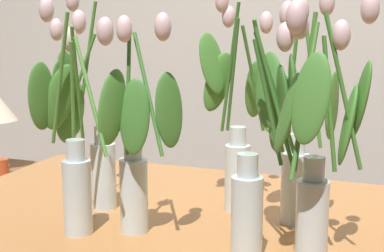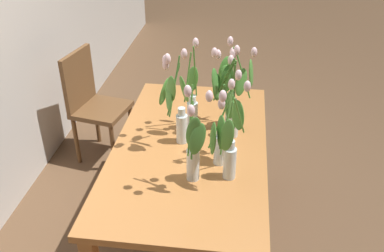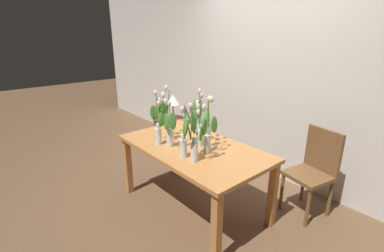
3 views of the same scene
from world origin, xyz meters
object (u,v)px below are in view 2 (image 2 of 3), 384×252
(tulip_vase_6, at_px, (224,134))
(tulip_vase_4, at_px, (193,153))
(dining_table, at_px, (190,158))
(tulip_vase_3, at_px, (228,143))
(dining_chair, at_px, (92,100))
(tulip_vase_0, at_px, (233,91))
(tulip_vase_1, at_px, (176,111))
(tulip_vase_5, at_px, (191,102))
(tulip_vase_2, at_px, (228,100))

(tulip_vase_6, bearing_deg, tulip_vase_4, 146.33)
(dining_table, distance_m, tulip_vase_3, 0.48)
(tulip_vase_4, height_order, dining_chair, tulip_vase_4)
(tulip_vase_0, bearing_deg, tulip_vase_3, 179.63)
(dining_chair, bearing_deg, tulip_vase_0, -116.93)
(dining_table, height_order, tulip_vase_0, tulip_vase_0)
(dining_table, xyz_separation_m, tulip_vase_6, (-0.13, -0.20, 0.27))
(tulip_vase_1, height_order, tulip_vase_6, tulip_vase_1)
(tulip_vase_4, bearing_deg, tulip_vase_1, 21.71)
(tulip_vase_1, bearing_deg, tulip_vase_0, -49.59)
(tulip_vase_0, xyz_separation_m, tulip_vase_1, (-0.27, 0.32, -0.01))
(dining_table, xyz_separation_m, tulip_vase_0, (0.29, -0.23, 0.32))
(tulip_vase_6, bearing_deg, dining_table, 57.01)
(tulip_vase_6, bearing_deg, tulip_vase_5, 33.82)
(dining_chair, bearing_deg, tulip_vase_6, -131.72)
(dining_table, relative_size, tulip_vase_2, 2.93)
(tulip_vase_4, height_order, tulip_vase_5, tulip_vase_4)
(tulip_vase_3, distance_m, tulip_vase_4, 0.18)
(tulip_vase_5, xyz_separation_m, tulip_vase_6, (-0.33, -0.22, -0.00))
(tulip_vase_4, bearing_deg, dining_table, 10.09)
(tulip_vase_1, distance_m, tulip_vase_5, 0.20)
(tulip_vase_4, bearing_deg, dining_chair, 38.98)
(dining_table, relative_size, tulip_vase_6, 3.08)
(dining_table, height_order, tulip_vase_1, tulip_vase_1)
(tulip_vase_1, relative_size, dining_chair, 0.63)
(tulip_vase_2, distance_m, dining_chair, 1.40)
(dining_table, relative_size, tulip_vase_1, 2.73)
(dining_table, xyz_separation_m, tulip_vase_1, (0.02, 0.08, 0.31))
(tulip_vase_3, height_order, tulip_vase_5, tulip_vase_5)
(dining_table, xyz_separation_m, tulip_vase_3, (-0.29, -0.23, 0.32))
(tulip_vase_0, bearing_deg, dining_table, 140.77)
(dining_table, bearing_deg, tulip_vase_4, -169.91)
(tulip_vase_3, distance_m, dining_chair, 1.69)
(dining_chair, bearing_deg, tulip_vase_2, -121.99)
(tulip_vase_0, relative_size, dining_chair, 0.60)
(tulip_vase_0, xyz_separation_m, dining_chair, (0.59, 1.16, -0.45))
(tulip_vase_0, relative_size, tulip_vase_6, 1.07)
(tulip_vase_1, height_order, dining_chair, tulip_vase_1)
(tulip_vase_2, distance_m, tulip_vase_6, 0.31)
(tulip_vase_4, distance_m, tulip_vase_5, 0.55)
(tulip_vase_1, distance_m, tulip_vase_6, 0.33)
(tulip_vase_1, bearing_deg, dining_chair, 44.50)
(tulip_vase_4, xyz_separation_m, dining_chair, (1.22, 0.99, -0.40))
(tulip_vase_5, bearing_deg, tulip_vase_6, -146.18)
(tulip_vase_4, bearing_deg, tulip_vase_5, 8.33)
(tulip_vase_3, bearing_deg, tulip_vase_1, 45.66)
(tulip_vase_1, relative_size, tulip_vase_4, 1.00)
(tulip_vase_4, bearing_deg, tulip_vase_6, -33.67)
(tulip_vase_2, xyz_separation_m, tulip_vase_5, (0.03, 0.22, -0.05))
(tulip_vase_3, relative_size, tulip_vase_6, 1.08)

